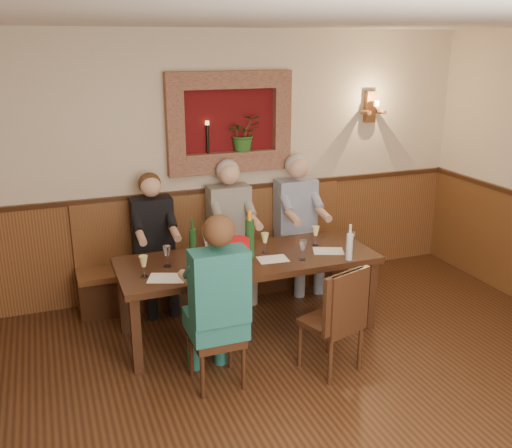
{
  "coord_description": "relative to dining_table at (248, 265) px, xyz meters",
  "views": [
    {
      "loc": [
        -1.68,
        -2.81,
        2.66
      ],
      "look_at": [
        0.1,
        1.9,
        1.05
      ],
      "focal_mm": 40.0,
      "sensor_mm": 36.0,
      "label": 1
    }
  ],
  "objects": [
    {
      "name": "tasting_sheet_c",
      "position": [
        0.78,
        -0.11,
        0.08
      ],
      "size": [
        0.34,
        0.3,
        0.0
      ],
      "primitive_type": "cube",
      "rotation": [
        0.0,
        0.0,
        -0.38
      ],
      "color": "white",
      "rests_on": "dining_table"
    },
    {
      "name": "person_bench_left",
      "position": [
        -0.71,
        0.84,
        -0.09
      ],
      "size": [
        0.42,
        0.51,
        1.42
      ],
      "color": "black",
      "rests_on": "ground"
    },
    {
      "name": "person_chair_front",
      "position": [
        -0.54,
        -0.78,
        -0.06
      ],
      "size": [
        0.44,
        0.54,
        1.47
      ],
      "color": "#194C58",
      "rests_on": "ground"
    },
    {
      "name": "room_shell",
      "position": [
        0.0,
        -1.85,
        1.21
      ],
      "size": [
        6.04,
        6.04,
        2.82
      ],
      "color": "beige",
      "rests_on": "ground"
    },
    {
      "name": "wine_bottle_green_b",
      "position": [
        -0.48,
        0.16,
        0.23
      ],
      "size": [
        0.07,
        0.07,
        0.37
      ],
      "rotation": [
        0.0,
        0.0,
        -0.08
      ],
      "color": "#19471E",
      "rests_on": "dining_table"
    },
    {
      "name": "wine_glass_2",
      "position": [
        -0.98,
        -0.12,
        0.17
      ],
      "size": [
        0.08,
        0.08,
        0.19
      ],
      "primitive_type": null,
      "color": "#E7E08A",
      "rests_on": "dining_table"
    },
    {
      "name": "wall_sconce",
      "position": [
        1.9,
        1.08,
        1.27
      ],
      "size": [
        0.25,
        0.2,
        0.35
      ],
      "color": "#573519",
      "rests_on": "ground"
    },
    {
      "name": "wine_glass_9",
      "position": [
        -0.11,
        -0.16,
        0.17
      ],
      "size": [
        0.08,
        0.08,
        0.19
      ],
      "primitive_type": null,
      "color": "#E7E08A",
      "rests_on": "dining_table"
    },
    {
      "name": "spittoon_bucket",
      "position": [
        -0.16,
        -0.16,
        0.2
      ],
      "size": [
        0.23,
        0.23,
        0.25
      ],
      "primitive_type": "cylinder",
      "rotation": [
        0.0,
        0.0,
        0.04
      ],
      "color": "red",
      "rests_on": "dining_table"
    },
    {
      "name": "tasting_sheet_b",
      "position": [
        0.2,
        -0.13,
        0.08
      ],
      "size": [
        0.29,
        0.22,
        0.0
      ],
      "primitive_type": "cube",
      "rotation": [
        0.0,
        0.0,
        -0.09
      ],
      "color": "white",
      "rests_on": "dining_table"
    },
    {
      "name": "wine_glass_7",
      "position": [
        0.74,
        0.09,
        0.17
      ],
      "size": [
        0.08,
        0.08,
        0.19
      ],
      "primitive_type": null,
      "color": "#E7E08A",
      "rests_on": "dining_table"
    },
    {
      "name": "person_bench_right",
      "position": [
        0.91,
        0.84,
        -0.05
      ],
      "size": [
        0.45,
        0.55,
        1.49
      ],
      "color": "navy",
      "rests_on": "ground"
    },
    {
      "name": "wine_glass_3",
      "position": [
        -0.34,
        0.15,
        0.17
      ],
      "size": [
        0.08,
        0.08,
        0.19
      ],
      "primitive_type": null,
      "color": "white",
      "rests_on": "dining_table"
    },
    {
      "name": "wall_niche",
      "position": [
        0.24,
        1.09,
        1.13
      ],
      "size": [
        1.36,
        0.3,
        1.06
      ],
      "color": "#520B0D",
      "rests_on": "ground"
    },
    {
      "name": "tasting_sheet_d",
      "position": [
        -0.3,
        -0.28,
        0.08
      ],
      "size": [
        0.31,
        0.25,
        0.0
      ],
      "primitive_type": "cube",
      "rotation": [
        0.0,
        0.0,
        -0.16
      ],
      "color": "white",
      "rests_on": "dining_table"
    },
    {
      "name": "water_bottle",
      "position": [
        0.85,
        -0.38,
        0.21
      ],
      "size": [
        0.06,
        0.06,
        0.34
      ],
      "rotation": [
        0.0,
        0.0,
        -0.08
      ],
      "color": "silver",
      "rests_on": "dining_table"
    },
    {
      "name": "wine_bottle_green_a",
      "position": [
        0.02,
        -0.0,
        0.27
      ],
      "size": [
        0.1,
        0.1,
        0.45
      ],
      "rotation": [
        0.0,
        0.0,
        0.3
      ],
      "color": "#19471E",
      "rests_on": "dining_table"
    },
    {
      "name": "wainscoting",
      "position": [
        0.0,
        -1.85,
        -0.09
      ],
      "size": [
        6.02,
        6.02,
        1.15
      ],
      "color": "#573519",
      "rests_on": "ground"
    },
    {
      "name": "person_bench_mid",
      "position": [
        0.12,
        0.84,
        -0.05
      ],
      "size": [
        0.45,
        0.55,
        1.49
      ],
      "color": "#5A5752",
      "rests_on": "ground"
    },
    {
      "name": "wine_glass_0",
      "position": [
        0.2,
        0.07,
        0.17
      ],
      "size": [
        0.08,
        0.08,
        0.19
      ],
      "primitive_type": null,
      "color": "#E7E08A",
      "rests_on": "dining_table"
    },
    {
      "name": "dining_table",
      "position": [
        0.0,
        0.0,
        0.0
      ],
      "size": [
        2.4,
        0.9,
        0.75
      ],
      "color": "black",
      "rests_on": "ground"
    },
    {
      "name": "bench",
      "position": [
        0.0,
        0.94,
        -0.35
      ],
      "size": [
        3.0,
        0.45,
        1.11
      ],
      "color": "#381E0F",
      "rests_on": "ground"
    },
    {
      "name": "wine_glass_6",
      "position": [
        -0.14,
        -0.26,
        0.17
      ],
      "size": [
        0.08,
        0.08,
        0.19
      ],
      "primitive_type": null,
      "color": "#E7E08A",
      "rests_on": "dining_table"
    },
    {
      "name": "chair_near_left",
      "position": [
        -0.54,
        -0.77,
        -0.42
      ],
      "size": [
        0.4,
        0.4,
        0.89
      ],
      "rotation": [
        0.0,
        0.0,
        0.01
      ],
      "color": "black",
      "rests_on": "ground"
    },
    {
      "name": "tasting_sheet_a",
      "position": [
        -0.81,
        -0.22,
        0.08
      ],
      "size": [
        0.37,
        0.32,
        0.0
      ],
      "primitive_type": "cube",
      "rotation": [
        0.0,
        0.0,
        -0.37
      ],
      "color": "white",
      "rests_on": "dining_table"
    },
    {
      "name": "wine_glass_4",
      "position": [
        0.98,
        -0.2,
        0.17
      ],
      "size": [
        0.08,
        0.08,
        0.19
      ],
      "primitive_type": null,
      "color": "white",
      "rests_on": "dining_table"
    },
    {
      "name": "wine_glass_5",
      "position": [
        -0.75,
        0.04,
        0.17
      ],
      "size": [
        0.08,
        0.08,
        0.19
      ],
      "primitive_type": null,
      "color": "white",
      "rests_on": "dining_table"
    },
    {
      "name": "chair_near_right",
      "position": [
        0.42,
        -0.9,
        -0.4
      ],
      "size": [
        0.53,
        0.53,
        0.94
      ],
      "rotation": [
        0.0,
        0.0,
        0.32
      ],
      "color": "black",
      "rests_on": "ground"
    },
    {
      "name": "wine_glass_8",
      "position": [
        0.45,
        -0.23,
        0.17
      ],
      "size": [
        0.08,
        0.08,
        0.19
      ],
      "primitive_type": null,
      "color": "white",
      "rests_on": "dining_table"
    },
    {
      "name": "wine_glass_1",
      "position": [
        -0.51,
        -0.22,
        0.17
      ],
      "size": [
        0.08,
        0.08,
        0.19
      ],
      "primitive_type": null,
      "color": "#E7E08A",
      "rests_on": "dining_table"
    }
  ]
}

